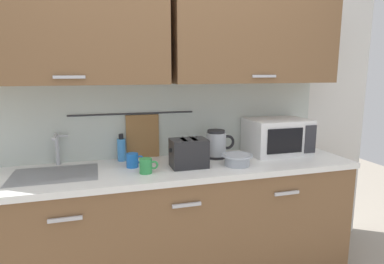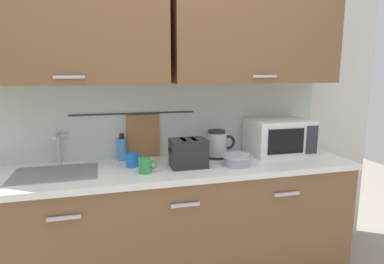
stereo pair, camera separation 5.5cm
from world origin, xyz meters
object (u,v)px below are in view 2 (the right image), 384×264
at_px(electric_kettle, 217,144).
at_px(mug_by_kettle, 145,166).
at_px(mixing_bowl, 237,159).
at_px(microwave, 278,137).
at_px(mug_near_sink, 133,160).
at_px(dish_soap_bottle, 122,149).
at_px(toaster, 188,153).

bearing_deg(electric_kettle, mug_by_kettle, -157.26).
relative_size(mixing_bowl, mug_by_kettle, 1.78).
xyz_separation_m(microwave, mixing_bowl, (-0.44, -0.23, -0.09)).
height_order(electric_kettle, mixing_bowl, electric_kettle).
bearing_deg(mug_near_sink, electric_kettle, 6.99).
bearing_deg(electric_kettle, mug_near_sink, -173.01).
bearing_deg(mixing_bowl, microwave, 27.44).
relative_size(microwave, electric_kettle, 2.03).
xyz_separation_m(electric_kettle, mug_near_sink, (-0.63, -0.08, -0.05)).
height_order(microwave, electric_kettle, microwave).
bearing_deg(mug_near_sink, dish_soap_bottle, 107.09).
distance_m(microwave, electric_kettle, 0.50).
bearing_deg(toaster, mug_near_sink, 164.98).
distance_m(microwave, mug_near_sink, 1.13).
distance_m(dish_soap_bottle, toaster, 0.51).
xyz_separation_m(electric_kettle, mixing_bowl, (0.06, -0.24, -0.06)).
bearing_deg(mug_by_kettle, mixing_bowl, -0.12).
bearing_deg(toaster, electric_kettle, 33.46).
xyz_separation_m(dish_soap_bottle, toaster, (0.42, -0.28, 0.01)).
bearing_deg(mug_by_kettle, mug_near_sink, 112.93).
height_order(mug_near_sink, mug_by_kettle, same).
height_order(mixing_bowl, toaster, toaster).
bearing_deg(microwave, toaster, -167.77).
bearing_deg(microwave, dish_soap_bottle, 174.32).
height_order(microwave, toaster, microwave).
height_order(microwave, mixing_bowl, microwave).
xyz_separation_m(electric_kettle, dish_soap_bottle, (-0.68, 0.11, -0.01)).
relative_size(mug_near_sink, mug_by_kettle, 1.00).
xyz_separation_m(microwave, mug_near_sink, (-1.13, -0.07, -0.09)).
relative_size(mixing_bowl, toaster, 0.84).
height_order(dish_soap_bottle, mug_by_kettle, dish_soap_bottle).
relative_size(electric_kettle, toaster, 0.89).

